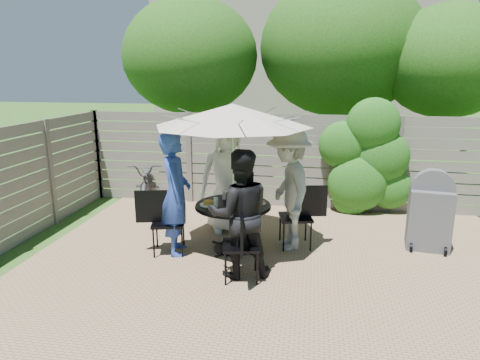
% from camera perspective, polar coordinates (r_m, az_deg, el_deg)
% --- Properties ---
extents(backyard_envelope, '(60.00, 60.00, 5.00)m').
position_cam_1_polar(backyard_envelope, '(15.47, 8.71, 14.01)').
color(backyard_envelope, '#2E531A').
rests_on(backyard_envelope, ground).
extents(patio_table, '(1.37, 1.37, 0.72)m').
position_cam_1_polar(patio_table, '(6.37, -0.93, -5.11)').
color(patio_table, black).
rests_on(patio_table, ground).
extents(umbrella, '(2.80, 2.80, 2.18)m').
position_cam_1_polar(umbrella, '(6.04, -0.98, 8.63)').
color(umbrella, silver).
rests_on(umbrella, ground).
extents(chair_back, '(0.54, 0.67, 0.87)m').
position_cam_1_polar(chair_back, '(7.35, -1.72, -4.43)').
color(chair_back, black).
rests_on(chair_back, ground).
extents(person_back, '(1.04, 0.83, 1.87)m').
position_cam_1_polar(person_back, '(7.04, -1.65, 0.40)').
color(person_back, white).
rests_on(person_back, ground).
extents(chair_left, '(0.74, 0.56, 0.97)m').
position_cam_1_polar(chair_left, '(6.42, -9.60, -7.18)').
color(chair_left, black).
rests_on(chair_left, ground).
extents(person_left, '(0.61, 0.76, 1.81)m').
position_cam_1_polar(person_left, '(6.22, -8.57, -1.87)').
color(person_left, '#2641A4').
rests_on(person_left, ground).
extents(chair_front, '(0.54, 0.72, 0.95)m').
position_cam_1_polar(chair_front, '(5.56, 0.14, -10.51)').
color(chair_front, black).
rests_on(chair_front, ground).
extents(person_front, '(0.97, 0.85, 1.69)m').
position_cam_1_polar(person_front, '(5.47, -0.02, -4.58)').
color(person_front, black).
rests_on(person_front, ground).
extents(chair_right, '(0.74, 0.55, 0.97)m').
position_cam_1_polar(chair_right, '(6.60, 7.51, -6.47)').
color(chair_right, black).
rests_on(chair_right, ground).
extents(person_right, '(1.00, 1.34, 1.85)m').
position_cam_1_polar(person_right, '(6.38, 6.50, -1.21)').
color(person_right, '#9E9F9A').
rests_on(person_right, ground).
extents(plate_back, '(0.26, 0.26, 0.06)m').
position_cam_1_polar(plate_back, '(6.63, -1.26, -2.11)').
color(plate_back, white).
rests_on(plate_back, patio_table).
extents(plate_left, '(0.26, 0.26, 0.06)m').
position_cam_1_polar(plate_left, '(6.26, -4.22, -3.13)').
color(plate_left, white).
rests_on(plate_left, patio_table).
extents(plate_front, '(0.26, 0.26, 0.06)m').
position_cam_1_polar(plate_front, '(5.95, -0.57, -4.04)').
color(plate_front, white).
rests_on(plate_front, patio_table).
extents(plate_right, '(0.26, 0.26, 0.06)m').
position_cam_1_polar(plate_right, '(6.34, 2.31, -2.90)').
color(plate_right, white).
rests_on(plate_right, patio_table).
extents(glass_back, '(0.07, 0.07, 0.14)m').
position_cam_1_polar(glass_back, '(6.51, -2.10, -2.00)').
color(glass_back, silver).
rests_on(glass_back, patio_table).
extents(glass_left, '(0.07, 0.07, 0.14)m').
position_cam_1_polar(glass_left, '(6.16, -3.24, -2.99)').
color(glass_left, silver).
rests_on(glass_left, patio_table).
extents(glass_right, '(0.07, 0.07, 0.14)m').
position_cam_1_polar(glass_right, '(6.41, 1.28, -2.28)').
color(glass_right, silver).
rests_on(glass_right, patio_table).
extents(syrup_jug, '(0.09, 0.09, 0.16)m').
position_cam_1_polar(syrup_jug, '(6.32, -1.53, -2.43)').
color(syrup_jug, '#59280C').
rests_on(syrup_jug, patio_table).
extents(coffee_cup, '(0.08, 0.08, 0.12)m').
position_cam_1_polar(coffee_cup, '(6.50, -0.26, -2.12)').
color(coffee_cup, '#C6B293').
rests_on(coffee_cup, patio_table).
extents(bicycle, '(1.14, 1.90, 0.94)m').
position_cam_1_polar(bicycle, '(8.67, -12.21, -0.42)').
color(bicycle, '#333338').
rests_on(bicycle, ground).
extents(bbq_grill, '(0.67, 0.55, 1.24)m').
position_cam_1_polar(bbq_grill, '(6.99, 23.99, -4.08)').
color(bbq_grill, '#505054').
rests_on(bbq_grill, ground).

